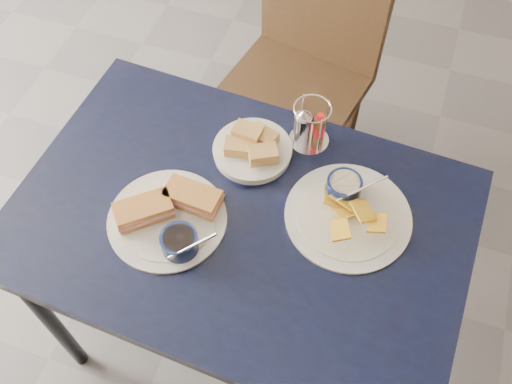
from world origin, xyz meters
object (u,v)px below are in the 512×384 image
(bread_basket, at_px, (253,148))
(chair_far, at_px, (301,56))
(dining_table, at_px, (240,230))
(condiment_caddy, at_px, (309,127))
(sandwich_plate, at_px, (170,216))
(plantain_plate, at_px, (347,207))

(bread_basket, bearing_deg, chair_far, 92.57)
(dining_table, height_order, bread_basket, bread_basket)
(chair_far, height_order, condiment_caddy, chair_far)
(bread_basket, xyz_separation_m, condiment_caddy, (0.13, 0.09, 0.03))
(sandwich_plate, relative_size, plantain_plate, 0.98)
(plantain_plate, bearing_deg, condiment_caddy, 129.71)
(sandwich_plate, height_order, condiment_caddy, condiment_caddy)
(bread_basket, bearing_deg, dining_table, -80.37)
(chair_far, height_order, bread_basket, chair_far)
(chair_far, distance_m, sandwich_plate, 0.90)
(dining_table, relative_size, sandwich_plate, 3.77)
(condiment_caddy, bearing_deg, dining_table, -107.60)
(plantain_plate, distance_m, bread_basket, 0.30)
(dining_table, distance_m, plantain_plate, 0.28)
(bread_basket, relative_size, condiment_caddy, 1.54)
(dining_table, relative_size, plantain_plate, 3.70)
(dining_table, xyz_separation_m, bread_basket, (-0.03, 0.20, 0.09))
(sandwich_plate, distance_m, bread_basket, 0.30)
(chair_far, relative_size, plantain_plate, 3.06)
(chair_far, xyz_separation_m, bread_basket, (0.03, -0.60, 0.21))
(dining_table, height_order, condiment_caddy, condiment_caddy)
(bread_basket, bearing_deg, condiment_caddy, 36.56)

